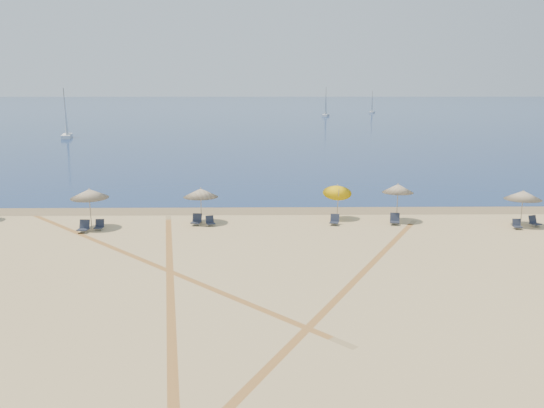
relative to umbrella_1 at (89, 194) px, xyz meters
The scene contains 20 objects.
ground 22.17m from the umbrella_1, 59.28° to the right, with size 160.00×160.00×0.00m, color tan.
ocean 206.36m from the umbrella_1, 86.87° to the left, with size 500.00×500.00×0.00m, color #0C2151.
wet_sand 12.54m from the umbrella_1, 24.09° to the left, with size 500.00×500.00×0.00m, color olive.
umbrella_1 is the anchor object (origin of this frame).
umbrella_2 6.83m from the umbrella_1, 11.24° to the left, with size 2.25×2.25×2.33m.
umbrella_3 15.76m from the umbrella_1, ahead, with size 1.89×1.96×2.63m.
umbrella_4 19.52m from the umbrella_1, ahead, with size 2.03×2.03×2.53m.
umbrella_5 27.07m from the umbrella_1, ahead, with size 2.29×2.29×2.31m.
chair_1 2.10m from the umbrella_1, 101.60° to the right, with size 0.68×0.77×0.74m.
chair_2 2.04m from the umbrella_1, 31.46° to the right, with size 0.53×0.63×0.64m.
chair_3 6.77m from the umbrella_1, ahead, with size 0.70×0.79×0.72m.
chair_4 7.61m from the umbrella_1, ahead, with size 0.69×0.74×0.62m.
chair_5 15.40m from the umbrella_1, ahead, with size 0.70×0.77×0.68m.
chair_6 19.24m from the umbrella_1, ahead, with size 0.73×0.81×0.73m.
chair_7 26.55m from the umbrella_1, ahead, with size 0.55×0.63×0.61m.
chair_8 27.89m from the umbrella_1, ahead, with size 0.75×0.81×0.68m.
sailboat_0 155.57m from the umbrella_1, 73.03° to the left, with size 2.70×4.79×6.94m.
sailboat_1 132.79m from the umbrella_1, 77.58° to the left, with size 2.77×5.73×8.27m.
sailboat_2 66.35m from the umbrella_1, 109.75° to the left, with size 2.70×5.76×8.31m.
tire_tracks 12.75m from the umbrella_1, 48.70° to the right, with size 49.39×44.64×0.00m.
Camera 1 is at (-0.55, -15.71, 8.76)m, focal length 37.72 mm.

